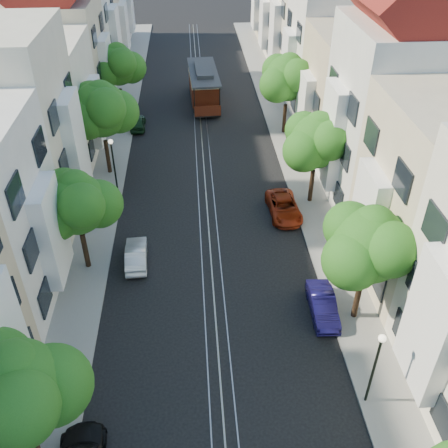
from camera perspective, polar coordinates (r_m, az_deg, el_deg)
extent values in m
plane|color=black|center=(41.48, -2.44, 8.27)|extent=(200.00, 200.00, 0.00)
cube|color=gray|center=(42.23, 7.55, 8.60)|extent=(2.50, 80.00, 0.12)
cube|color=gray|center=(41.94, -12.48, 7.83)|extent=(2.50, 80.00, 0.12)
cube|color=gray|center=(41.47, -3.21, 8.25)|extent=(0.06, 80.00, 0.02)
cube|color=gray|center=(41.48, -2.44, 8.28)|extent=(0.06, 80.00, 0.02)
cube|color=gray|center=(41.49, -1.68, 8.31)|extent=(0.06, 80.00, 0.02)
cube|color=tan|center=(41.48, -2.44, 8.27)|extent=(0.08, 80.00, 0.01)
cube|color=white|center=(21.40, 22.72, -10.81)|extent=(0.90, 3.04, 6.05)
cube|color=beige|center=(28.24, 23.70, 2.31)|extent=(7.00, 8.00, 10.00)
cube|color=white|center=(27.17, 16.15, 0.70)|extent=(0.90, 3.04, 5.50)
cube|color=silver|center=(34.15, 18.78, 11.20)|extent=(7.00, 8.00, 12.00)
cube|color=white|center=(33.30, 12.30, 9.85)|extent=(0.90, 3.04, 6.60)
cube|color=#C6B28C|center=(41.61, 14.67, 14.05)|extent=(7.00, 8.00, 9.00)
cube|color=white|center=(40.87, 9.30, 13.25)|extent=(0.90, 3.04, 4.95)
cube|color=white|center=(48.60, 12.10, 18.47)|extent=(7.00, 8.00, 10.50)
cube|color=white|center=(47.99, 7.37, 17.66)|extent=(0.90, 3.04, 5.78)
cube|color=beige|center=(55.93, 10.07, 21.49)|extent=(7.00, 8.00, 11.50)
cube|color=white|center=(55.41, 5.88, 20.70)|extent=(0.90, 3.04, 6.32)
cube|color=silver|center=(63.75, 8.33, 22.47)|extent=(7.00, 8.00, 9.50)
cube|color=white|center=(63.27, 4.63, 21.90)|extent=(0.90, 3.04, 5.23)
cube|color=white|center=(70.94, 3.69, 23.64)|extent=(0.90, 3.04, 5.50)
cube|color=white|center=(20.81, -24.00, -13.24)|extent=(0.90, 3.04, 5.93)
cube|color=white|center=(26.71, -19.25, -0.89)|extent=(0.90, 3.04, 5.39)
cube|color=beige|center=(33.60, -23.39, 9.50)|extent=(7.00, 8.00, 11.76)
cube|color=white|center=(32.93, -16.72, 8.63)|extent=(0.90, 3.04, 6.47)
cube|color=silver|center=(41.16, -19.98, 12.69)|extent=(7.00, 8.00, 8.82)
cube|color=white|center=(40.56, -14.51, 12.28)|extent=(0.90, 3.04, 4.85)
cube|color=beige|center=(48.21, -18.07, 17.28)|extent=(7.00, 8.00, 10.29)
cube|color=white|center=(47.73, -13.28, 16.82)|extent=(0.90, 3.04, 5.66)
cube|color=silver|center=(55.59, -16.55, 20.43)|extent=(7.00, 8.00, 11.27)
cube|color=white|center=(55.19, -12.30, 19.95)|extent=(0.90, 3.04, 6.20)
cube|color=#C6B28C|center=(63.45, -15.13, 21.54)|extent=(7.00, 8.00, 9.31)
cube|color=white|center=(63.07, -11.40, 21.24)|extent=(0.90, 3.04, 5.12)
cube|color=white|center=(71.10, -14.16, 23.35)|extent=(7.00, 8.00, 9.80)
cube|color=white|center=(70.76, -10.78, 23.05)|extent=(0.90, 3.04, 5.39)
cylinder|color=black|center=(26.45, 14.98, -8.21)|extent=(0.30, 0.30, 2.45)
sphere|color=#1D4812|center=(24.24, 16.23, -2.30)|extent=(3.64, 3.64, 3.64)
sphere|color=#1D4812|center=(25.22, 18.10, -2.18)|extent=(2.91, 2.91, 2.91)
sphere|color=#1D4812|center=(23.62, 14.43, -4.04)|extent=(2.84, 2.84, 2.84)
sphere|color=#1D4812|center=(23.82, 16.74, -0.44)|extent=(2.18, 2.18, 2.18)
cylinder|color=black|center=(34.82, 9.94, 4.35)|extent=(0.30, 0.30, 2.38)
sphere|color=#1D4812|center=(33.21, 10.54, 9.29)|extent=(3.54, 3.54, 3.54)
sphere|color=#1D4812|center=(34.09, 12.10, 9.07)|extent=(2.83, 2.83, 2.83)
sphere|color=#1D4812|center=(32.52, 9.11, 8.26)|extent=(2.76, 2.76, 2.76)
sphere|color=#1D4812|center=(32.93, 10.85, 10.77)|extent=(2.12, 2.12, 2.12)
cylinder|color=black|center=(44.30, 6.92, 11.90)|extent=(0.30, 0.30, 2.52)
sphere|color=#1D4812|center=(42.99, 7.27, 16.24)|extent=(3.74, 3.74, 3.74)
sphere|color=#1D4812|center=(43.80, 8.58, 15.95)|extent=(3.00, 3.00, 3.00)
sphere|color=#1D4812|center=(42.27, 6.09, 15.55)|extent=(2.92, 2.92, 2.92)
sphere|color=#1D4812|center=(42.81, 7.48, 17.42)|extent=(2.25, 2.25, 2.25)
cylinder|color=black|center=(21.83, -20.68, -22.84)|extent=(0.30, 0.30, 2.45)
sphere|color=#1D4812|center=(19.09, -22.94, -17.27)|extent=(3.64, 3.64, 3.64)
sphere|color=#1D4812|center=(19.35, -19.06, -16.99)|extent=(2.91, 2.91, 2.91)
sphere|color=#1D4812|center=(18.44, -23.22, -15.34)|extent=(2.18, 2.18, 2.18)
cylinder|color=black|center=(29.68, -15.55, -2.92)|extent=(0.30, 0.30, 2.27)
sphere|color=#1D4812|center=(27.85, -16.59, 2.24)|extent=(3.38, 3.38, 3.38)
sphere|color=#1D4812|center=(28.25, -14.12, 2.24)|extent=(2.70, 2.70, 2.70)
sphere|color=#1D4812|center=(27.68, -18.64, 0.82)|extent=(2.64, 2.64, 2.64)
sphere|color=#1D4812|center=(27.44, -16.67, 3.93)|extent=(2.03, 2.03, 2.03)
cylinder|color=black|center=(38.68, -13.15, 7.53)|extent=(0.30, 0.30, 2.62)
sphere|color=#1D4812|center=(37.11, -13.93, 12.57)|extent=(3.90, 3.90, 3.90)
sphere|color=#1D4812|center=(37.55, -12.06, 12.44)|extent=(3.12, 3.12, 3.12)
sphere|color=#1D4812|center=(36.77, -15.49, 11.58)|extent=(3.04, 3.04, 3.04)
sphere|color=#1D4812|center=(36.86, -13.96, 13.92)|extent=(2.34, 2.34, 2.34)
cylinder|color=black|center=(48.62, -11.59, 13.58)|extent=(0.30, 0.30, 2.38)
sphere|color=#1D4812|center=(47.48, -12.09, 17.33)|extent=(3.54, 3.54, 3.54)
sphere|color=#1D4812|center=(47.94, -10.61, 17.17)|extent=(2.83, 2.83, 2.83)
sphere|color=#1D4812|center=(47.05, -13.33, 16.61)|extent=(2.76, 2.76, 2.76)
sphere|color=#1D4812|center=(47.29, -12.09, 18.41)|extent=(2.12, 2.12, 2.12)
cylinder|color=black|center=(22.51, 16.69, -15.77)|extent=(0.12, 0.12, 4.00)
sphere|color=#FFF2CC|center=(21.03, 17.64, -12.35)|extent=(0.32, 0.32, 0.32)
cylinder|color=black|center=(35.61, -12.42, 6.30)|extent=(0.12, 0.12, 4.00)
sphere|color=#FFF2CC|center=(34.69, -12.84, 9.17)|extent=(0.32, 0.32, 0.32)
cube|color=black|center=(50.60, -2.30, 14.15)|extent=(2.80, 8.53, 0.32)
cube|color=#521B0D|center=(50.15, -2.34, 15.49)|extent=(2.76, 5.38, 2.53)
cube|color=beige|center=(49.82, -2.36, 16.51)|extent=(2.82, 5.43, 0.63)
cube|color=#2D2D30|center=(49.68, -2.38, 16.97)|extent=(3.01, 8.54, 0.19)
cube|color=#2D2D30|center=(49.60, -2.38, 17.26)|extent=(1.69, 4.80, 0.37)
imported|color=#100C3C|center=(26.80, 11.21, -9.09)|extent=(1.33, 3.58, 1.17)
imported|color=maroon|center=(33.62, 6.84, 1.94)|extent=(2.12, 4.29, 1.17)
imported|color=silver|center=(29.84, -10.00, -3.47)|extent=(1.40, 3.51, 1.14)
imported|color=black|center=(45.83, -9.84, 11.36)|extent=(1.41, 3.34, 1.13)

